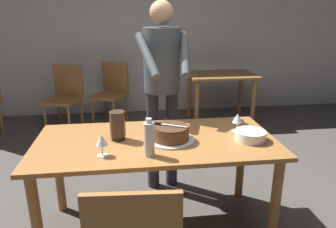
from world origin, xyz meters
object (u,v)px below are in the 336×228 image
at_px(cake_knife, 161,124).
at_px(background_table, 221,84).
at_px(main_dining_table, 156,153).
at_px(water_bottle, 149,139).
at_px(cake_on_platter, 171,134).
at_px(plate_stack, 250,135).
at_px(wine_glass_far, 237,119).
at_px(background_chair_2, 65,95).
at_px(wine_glass_near, 102,141).
at_px(person_cutting_cake, 162,77).
at_px(background_chair_1, 111,90).
at_px(hurricane_lamp, 118,125).

xyz_separation_m(cake_knife, background_table, (1.17, 2.42, -0.29)).
xyz_separation_m(main_dining_table, water_bottle, (-0.07, -0.25, 0.22)).
bearing_deg(cake_on_platter, plate_stack, -6.54).
xyz_separation_m(wine_glass_far, background_chair_2, (-1.72, 2.33, -0.36)).
bearing_deg(wine_glass_far, cake_knife, -172.73).
relative_size(wine_glass_near, water_bottle, 0.58).
height_order(plate_stack, background_table, plate_stack).
xyz_separation_m(cake_on_platter, person_cutting_cake, (0.01, 0.65, 0.27)).
height_order(plate_stack, water_bottle, water_bottle).
xyz_separation_m(cake_on_platter, water_bottle, (-0.17, -0.22, 0.06)).
height_order(water_bottle, background_chair_1, water_bottle).
height_order(wine_glass_near, wine_glass_far, same).
distance_m(cake_on_platter, cake_knife, 0.10).
bearing_deg(background_table, cake_on_platter, -114.26).
relative_size(background_table, background_chair_2, 1.11).
distance_m(cake_on_platter, wine_glass_near, 0.51).
distance_m(water_bottle, hurricane_lamp, 0.35).
distance_m(cake_knife, background_chair_2, 2.68).
xyz_separation_m(wine_glass_far, person_cutting_cake, (-0.51, 0.54, 0.22)).
distance_m(background_table, background_chair_2, 2.30).
relative_size(cake_on_platter, cake_knife, 1.36).
height_order(plate_stack, wine_glass_near, wine_glass_near).
bearing_deg(background_chair_2, cake_knife, -64.81).
bearing_deg(cake_knife, background_chair_1, 100.53).
xyz_separation_m(background_table, background_chair_1, (-1.65, 0.17, -0.09)).
relative_size(cake_knife, background_chair_2, 0.28).
xyz_separation_m(person_cutting_cake, background_table, (1.09, 1.80, -0.50)).
bearing_deg(main_dining_table, wine_glass_near, -148.97).
xyz_separation_m(wine_glass_near, background_chair_2, (-0.73, 2.63, -0.36)).
bearing_deg(plate_stack, wine_glass_far, 103.03).
bearing_deg(main_dining_table, person_cutting_cake, 79.47).
distance_m(wine_glass_near, water_bottle, 0.30).
xyz_separation_m(wine_glass_near, person_cutting_cake, (0.48, 0.84, 0.22)).
height_order(wine_glass_near, water_bottle, water_bottle).
xyz_separation_m(main_dining_table, plate_stack, (0.67, -0.09, 0.14)).
height_order(wine_glass_near, hurricane_lamp, hurricane_lamp).
xyz_separation_m(main_dining_table, background_chair_1, (-0.44, 2.59, -0.15)).
bearing_deg(water_bottle, wine_glass_far, 25.53).
distance_m(wine_glass_far, background_chair_1, 2.76).
xyz_separation_m(wine_glass_near, water_bottle, (0.30, -0.03, 0.01)).
bearing_deg(wine_glass_far, background_chair_2, 126.45).
bearing_deg(plate_stack, background_chair_1, 112.46).
xyz_separation_m(wine_glass_far, water_bottle, (-0.69, -0.33, 0.01)).
distance_m(main_dining_table, person_cutting_cake, 0.77).
bearing_deg(cake_on_platter, person_cutting_cake, 88.86).
distance_m(main_dining_table, background_chair_2, 2.65).
bearing_deg(person_cutting_cake, hurricane_lamp, -123.35).
bearing_deg(water_bottle, person_cutting_cake, 78.31).
distance_m(wine_glass_near, wine_glass_far, 1.04).
relative_size(water_bottle, hurricane_lamp, 1.19).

